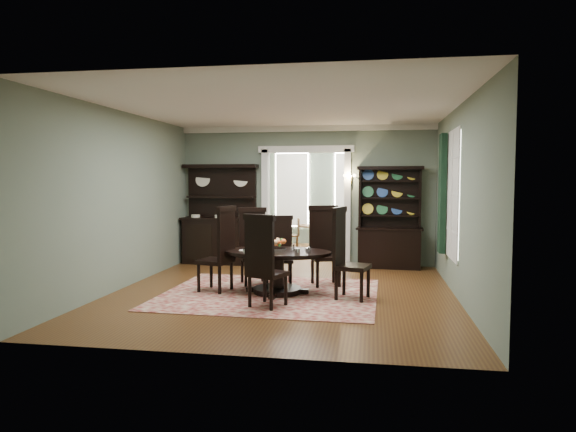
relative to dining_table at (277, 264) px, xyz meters
name	(u,v)px	position (x,y,z in m)	size (l,w,h in m)	color
room	(283,196)	(0.08, 0.06, 1.09)	(5.51, 6.01, 3.01)	brown
parlor	(318,192)	(0.08, 5.54, 1.03)	(3.51, 3.50, 3.01)	brown
doorway_trim	(306,190)	(0.08, 3.01, 1.13)	(2.08, 0.25, 2.57)	silver
right_window	(448,194)	(2.77, 0.94, 1.12)	(0.15, 1.47, 2.12)	white
wall_sconce	(350,177)	(1.03, 2.86, 1.40)	(0.27, 0.21, 0.21)	gold
rug	(270,294)	(-0.11, -0.09, -0.48)	(3.40, 2.91, 0.01)	maroon
dining_table	(277,264)	(0.00, 0.00, 0.00)	(1.82, 1.72, 0.70)	black
centerpiece	(279,247)	(0.03, 0.00, 0.27)	(1.20, 0.77, 0.20)	white
chair_far_left	(253,244)	(-0.57, 0.72, 0.22)	(0.65, 0.63, 1.35)	black
chair_far_mid	(280,248)	(-0.09, 0.79, 0.15)	(0.53, 0.51, 1.21)	black
chair_far_right	(324,243)	(0.68, 0.83, 0.25)	(0.65, 0.63, 1.39)	black
chair_end_left	(221,247)	(-0.92, -0.05, 0.26)	(0.60, 0.62, 1.41)	black
chair_end_right	(345,251)	(1.11, -0.20, 0.26)	(0.61, 0.63, 1.42)	black
chair_near	(263,259)	(-0.02, -1.00, 0.23)	(0.65, 0.63, 1.36)	black
sideboard	(220,229)	(-1.79, 2.76, 0.28)	(1.66, 0.62, 2.18)	black
welsh_dresser	(389,231)	(1.87, 2.78, 0.28)	(1.38, 0.57, 2.12)	black
parlor_table	(311,234)	(-0.03, 4.95, -0.05)	(0.73, 0.73, 0.67)	brown
parlor_chair_left	(295,234)	(-0.46, 4.90, -0.03)	(0.39, 0.38, 0.85)	brown
parlor_chair_right	(337,233)	(0.66, 4.61, 0.02)	(0.44, 0.43, 0.94)	brown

